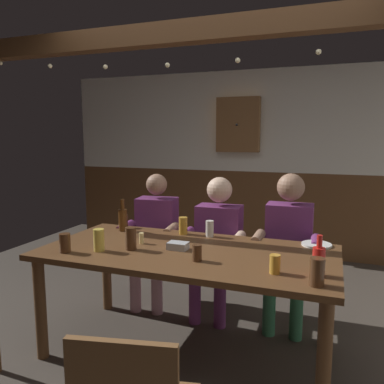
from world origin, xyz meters
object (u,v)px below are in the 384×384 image
(bottle_1, at_px, (319,260))
(pint_glass_3, at_px, (275,264))
(dining_table, at_px, (187,262))
(wall_dart_cabinet, at_px, (238,125))
(table_candle, at_px, (141,238))
(condiment_caddy, at_px, (178,246))
(pint_glass_1, at_px, (65,243))
(pint_glass_0, at_px, (99,240))
(pint_glass_6, at_px, (210,229))
(pint_glass_7, at_px, (124,221))
(person_1, at_px, (217,238))
(pint_glass_2, at_px, (183,226))
(pint_glass_5, at_px, (317,272))
(pint_glass_8, at_px, (197,253))
(pint_glass_4, at_px, (131,238))
(person_0, at_px, (155,233))
(person_2, at_px, (288,242))
(bottle_0, at_px, (123,219))
(plate_0, at_px, (317,245))

(bottle_1, bearing_deg, pint_glass_3, -169.50)
(dining_table, height_order, wall_dart_cabinet, wall_dart_cabinet)
(table_candle, bearing_deg, condiment_caddy, -8.02)
(dining_table, height_order, pint_glass_1, pint_glass_1)
(pint_glass_0, height_order, pint_glass_6, pint_glass_0)
(pint_glass_7, xyz_separation_m, wall_dart_cabinet, (0.51, 2.07, 0.88))
(person_1, height_order, pint_glass_2, person_1)
(pint_glass_5, bearing_deg, condiment_caddy, 159.05)
(person_1, relative_size, pint_glass_0, 7.75)
(person_1, relative_size, bottle_1, 5.02)
(pint_glass_8, bearing_deg, person_1, 98.75)
(table_candle, bearing_deg, pint_glass_4, -89.08)
(person_0, relative_size, pint_glass_0, 7.79)
(pint_glass_1, height_order, pint_glass_2, pint_glass_2)
(condiment_caddy, bearing_deg, wall_dart_cabinet, 94.21)
(person_0, distance_m, table_candle, 0.74)
(condiment_caddy, xyz_separation_m, pint_glass_6, (0.11, 0.41, 0.04))
(person_0, distance_m, pint_glass_2, 0.56)
(pint_glass_3, bearing_deg, pint_glass_1, -176.72)
(pint_glass_4, bearing_deg, person_0, 104.95)
(pint_glass_4, xyz_separation_m, wall_dart_cabinet, (0.12, 2.64, 0.85))
(pint_glass_3, bearing_deg, person_1, 123.07)
(person_0, xyz_separation_m, person_2, (1.21, 0.00, 0.03))
(table_candle, height_order, pint_glass_4, pint_glass_4)
(pint_glass_5, bearing_deg, table_candle, 162.09)
(person_1, bearing_deg, pint_glass_6, 95.06)
(pint_glass_2, height_order, pint_glass_4, pint_glass_4)
(person_1, relative_size, table_candle, 14.99)
(person_2, height_order, bottle_0, person_2)
(pint_glass_1, distance_m, pint_glass_7, 0.78)
(plate_0, bearing_deg, pint_glass_7, 179.49)
(person_0, bearing_deg, dining_table, 122.64)
(person_0, relative_size, pint_glass_8, 11.26)
(table_candle, distance_m, pint_glass_8, 0.57)
(dining_table, relative_size, pint_glass_7, 18.83)
(person_1, distance_m, pint_glass_5, 1.42)
(person_0, xyz_separation_m, table_candle, (0.23, -0.69, 0.14))
(bottle_1, bearing_deg, wall_dart_cabinet, 112.58)
(person_2, distance_m, pint_glass_5, 1.15)
(bottle_1, height_order, pint_glass_5, bottle_1)
(dining_table, bearing_deg, person_0, 129.61)
(pint_glass_0, distance_m, pint_glass_8, 0.71)
(pint_glass_0, xyz_separation_m, pint_glass_1, (-0.20, -0.11, -0.01))
(person_2, height_order, pint_glass_6, person_2)
(dining_table, distance_m, pint_glass_4, 0.43)
(pint_glass_8, height_order, wall_dart_cabinet, wall_dart_cabinet)
(person_0, bearing_deg, pint_glass_3, 134.59)
(table_candle, bearing_deg, dining_table, -5.06)
(person_0, bearing_deg, pint_glass_6, 145.60)
(table_candle, height_order, bottle_0, bottle_0)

